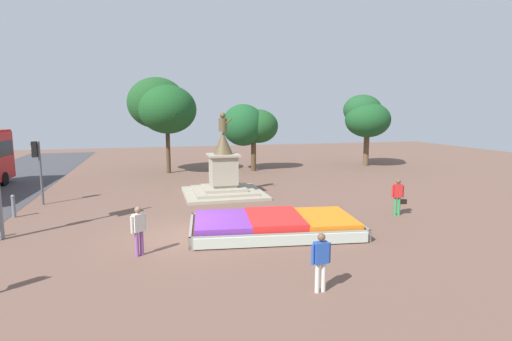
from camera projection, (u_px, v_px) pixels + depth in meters
ground_plane at (183, 236)px, 15.51m from camera, size 79.72×79.72×0.00m
flower_planter at (274, 225)px, 15.93m from camera, size 7.07×4.29×0.70m
statue_monument at (223, 176)px, 23.09m from camera, size 4.54×4.54×4.74m
traffic_light_far_corner at (37, 160)px, 20.37m from camera, size 0.41×0.29×3.29m
pedestrian_with_handbag at (398, 195)px, 18.49m from camera, size 0.73×0.28×1.72m
pedestrian_near_planter at (321, 258)px, 10.61m from camera, size 0.57×0.25×1.64m
pedestrian_crossing_plaza at (139, 227)px, 13.30m from camera, size 0.50×0.39×1.70m
kerb_bollard_north at (13, 206)px, 18.17m from camera, size 0.17×0.17×1.06m
park_tree_far_left at (250, 126)px, 32.29m from camera, size 4.59×3.40×5.37m
park_tree_behind_statue at (367, 117)px, 34.67m from camera, size 4.62×5.04×6.21m
park_tree_far_right at (162, 106)px, 30.49m from camera, size 5.16×5.43×7.40m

